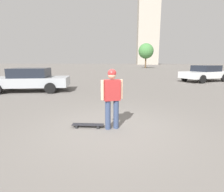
# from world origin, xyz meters

# --- Properties ---
(ground_plane) EXTENTS (220.00, 220.00, 0.00)m
(ground_plane) POSITION_xyz_m (0.00, 0.00, 0.00)
(ground_plane) COLOR slate
(person) EXTENTS (0.34, 0.58, 1.65)m
(person) POSITION_xyz_m (0.00, 0.00, 0.96)
(person) COLOR #38476B
(person) RESTS_ON ground_plane
(skateboard) EXTENTS (0.27, 0.90, 0.09)m
(skateboard) POSITION_xyz_m (-0.04, -0.69, 0.07)
(skateboard) COLOR #232328
(skateboard) RESTS_ON ground_plane
(car_parked_near) EXTENTS (2.70, 5.00, 1.42)m
(car_parked_near) POSITION_xyz_m (-5.66, -5.55, 0.73)
(car_parked_near) COLOR #ADB2B7
(car_parked_near) RESTS_ON ground_plane
(car_parked_far) EXTENTS (3.91, 4.92, 1.45)m
(car_parked_far) POSITION_xyz_m (-11.94, 7.50, 0.76)
(car_parked_far) COLOR silver
(car_parked_far) RESTS_ON ground_plane
(building_block_distant) EXTENTS (13.67, 9.95, 35.28)m
(building_block_distant) POSITION_xyz_m (-89.06, 10.80, 17.64)
(building_block_distant) COLOR #B2A899
(building_block_distant) RESTS_ON ground_plane
(tree_distant) EXTENTS (3.82, 3.82, 6.17)m
(tree_distant) POSITION_xyz_m (-41.39, 5.31, 4.25)
(tree_distant) COLOR brown
(tree_distant) RESTS_ON ground_plane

